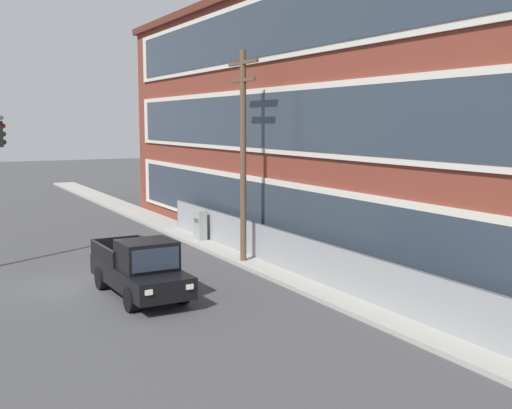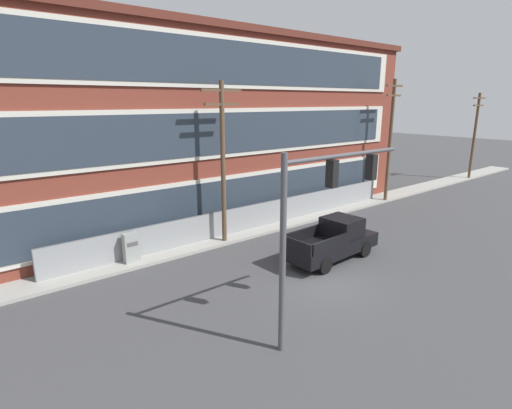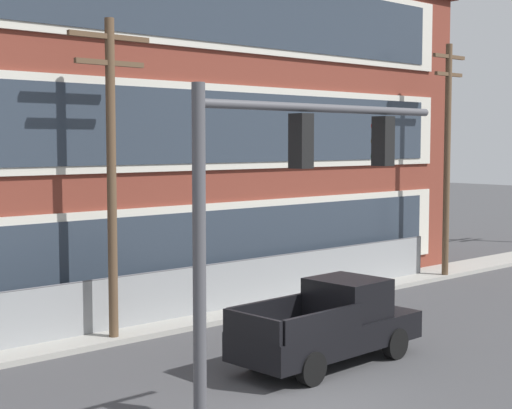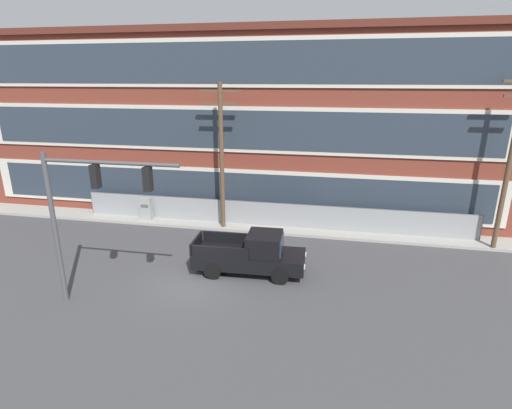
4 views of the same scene
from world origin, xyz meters
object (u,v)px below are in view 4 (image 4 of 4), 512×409
object	(u,v)px
utility_pole_near_corner	(222,152)
utility_pole_midblock	(510,159)
pickup_truck_black	(252,255)
traffic_signal_mast	(86,201)
electrical_cabinet	(146,210)

from	to	relation	value
utility_pole_near_corner	utility_pole_midblock	world-z (taller)	utility_pole_midblock
pickup_truck_black	utility_pole_near_corner	distance (m)	7.34
traffic_signal_mast	utility_pole_near_corner	bearing A→B (deg)	73.69
pickup_truck_black	electrical_cabinet	world-z (taller)	pickup_truck_black
utility_pole_midblock	pickup_truck_black	bearing A→B (deg)	-157.38
electrical_cabinet	traffic_signal_mast	bearing A→B (deg)	-75.32
traffic_signal_mast	utility_pole_midblock	xyz separation A→B (m)	(18.24, 9.22, 0.59)
pickup_truck_black	utility_pole_midblock	world-z (taller)	utility_pole_midblock
traffic_signal_mast	utility_pole_near_corner	xyz separation A→B (m)	(2.76, 9.44, 0.37)
utility_pole_near_corner	electrical_cabinet	xyz separation A→B (m)	(-5.32, 0.30, -4.09)
pickup_truck_black	utility_pole_near_corner	world-z (taller)	utility_pole_near_corner
traffic_signal_mast	electrical_cabinet	bearing A→B (deg)	104.68
utility_pole_near_corner	pickup_truck_black	bearing A→B (deg)	-61.37
traffic_signal_mast	pickup_truck_black	distance (m)	7.85
traffic_signal_mast	utility_pole_near_corner	distance (m)	9.85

